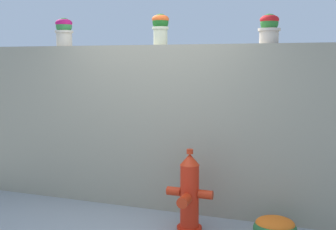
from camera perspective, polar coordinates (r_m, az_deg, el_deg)
stone_wall at (r=5.53m, az=-1.03°, el=-1.59°), size 6.32×0.38×2.07m
potted_plant_1 at (r=6.10m, az=-13.53°, el=10.83°), size 0.25×0.25×0.38m
potted_plant_2 at (r=5.45m, az=-1.00°, el=11.62°), size 0.21×0.21×0.38m
potted_plant_3 at (r=5.13m, az=13.19°, el=11.19°), size 0.25×0.25×0.34m
fire_hydrant at (r=4.88m, az=2.82°, el=-10.29°), size 0.53×0.42×0.91m
flower_bush_left at (r=4.84m, az=13.91°, el=-14.17°), size 0.46×0.41×0.26m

